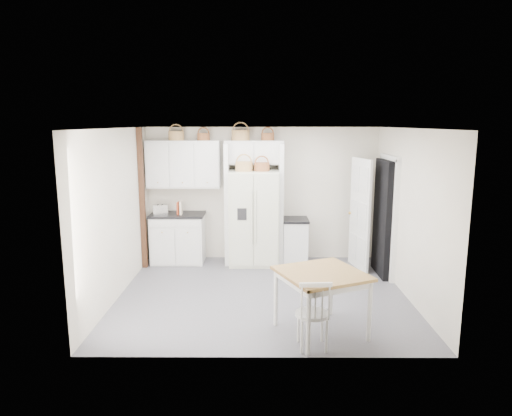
{
  "coord_description": "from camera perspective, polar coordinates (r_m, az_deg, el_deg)",
  "views": [
    {
      "loc": [
        -0.07,
        -6.88,
        2.68
      ],
      "look_at": [
        -0.1,
        0.4,
        1.32
      ],
      "focal_mm": 32.0,
      "sensor_mm": 36.0,
      "label": 1
    }
  ],
  "objects": [
    {
      "name": "door_slab",
      "position": [
        8.59,
        12.85,
        -0.77
      ],
      "size": [
        0.21,
        0.79,
        2.05
      ],
      "primitive_type": "cube",
      "rotation": [
        0.0,
        0.0,
        -1.36
      ],
      "color": "white",
      "rests_on": "floor"
    },
    {
      "name": "wall_right",
      "position": [
        7.39,
        18.56,
        -0.71
      ],
      "size": [
        0.0,
        4.0,
        4.0
      ],
      "primitive_type": "plane",
      "rotation": [
        1.57,
        0.0,
        -1.57
      ],
      "color": "beige",
      "rests_on": "floor"
    },
    {
      "name": "basket_upper_c",
      "position": [
        8.78,
        -6.58,
        8.84
      ],
      "size": [
        0.24,
        0.24,
        0.14
      ],
      "primitive_type": "cylinder",
      "color": "maroon",
      "rests_on": "upper_cabinet"
    },
    {
      "name": "cookbook_cream",
      "position": [
        8.77,
        -9.36,
        0.02
      ],
      "size": [
        0.04,
        0.17,
        0.25
      ],
      "primitive_type": "cube",
      "rotation": [
        0.0,
        0.0,
        0.01
      ],
      "color": "beige",
      "rests_on": "counter_left"
    },
    {
      "name": "basket_fridge_a",
      "position": [
        8.45,
        -1.51,
        5.22
      ],
      "size": [
        0.32,
        0.32,
        0.17
      ],
      "primitive_type": "cylinder",
      "color": "#9F7740",
      "rests_on": "refrigerator"
    },
    {
      "name": "fridge_panel_left",
      "position": [
        8.74,
        -3.6,
        0.51
      ],
      "size": [
        0.08,
        0.6,
        2.3
      ],
      "primitive_type": "cube",
      "color": "white",
      "rests_on": "floor"
    },
    {
      "name": "doorway_void",
      "position": [
        8.36,
        15.75,
        -1.22
      ],
      "size": [
        0.18,
        0.85,
        2.05
      ],
      "primitive_type": "cube",
      "color": "black",
      "rests_on": "floor"
    },
    {
      "name": "base_cab_left",
      "position": [
        9.0,
        -9.7,
        -3.82
      ],
      "size": [
        0.99,
        0.63,
        0.92
      ],
      "primitive_type": "cube",
      "color": "white",
      "rests_on": "floor"
    },
    {
      "name": "fridge_panel_right",
      "position": [
        8.73,
        3.1,
        0.5
      ],
      "size": [
        0.08,
        0.6,
        2.3
      ],
      "primitive_type": "cube",
      "color": "white",
      "rests_on": "floor"
    },
    {
      "name": "counter_right",
      "position": [
        8.81,
        4.91,
        -1.48
      ],
      "size": [
        0.5,
        0.6,
        0.04
      ],
      "primitive_type": "cube",
      "color": "black",
      "rests_on": "base_cab_right"
    },
    {
      "name": "counter_left",
      "position": [
        8.89,
        -9.79,
        -0.81
      ],
      "size": [
        1.04,
        0.67,
        0.04
      ],
      "primitive_type": "cube",
      "color": "black",
      "rests_on": "base_cab_left"
    },
    {
      "name": "wall_back",
      "position": [
        8.99,
        0.72,
        1.78
      ],
      "size": [
        4.5,
        0.0,
        4.5
      ],
      "primitive_type": "plane",
      "rotation": [
        1.57,
        0.0,
        0.0
      ],
      "color": "beige",
      "rests_on": "floor"
    },
    {
      "name": "base_cab_right",
      "position": [
        8.91,
        4.87,
        -4.19
      ],
      "size": [
        0.47,
        0.56,
        0.82
      ],
      "primitive_type": "cube",
      "color": "white",
      "rests_on": "floor"
    },
    {
      "name": "cookbook_red",
      "position": [
        8.78,
        -9.64,
        -0.02
      ],
      "size": [
        0.06,
        0.16,
        0.24
      ],
      "primitive_type": "cube",
      "rotation": [
        0.0,
        0.0,
        -0.14
      ],
      "color": "maroon",
      "rests_on": "counter_left"
    },
    {
      "name": "basket_fridge_b",
      "position": [
        8.45,
        0.72,
        5.17
      ],
      "size": [
        0.28,
        0.28,
        0.15
      ],
      "primitive_type": "cylinder",
      "color": "maroon",
      "rests_on": "refrigerator"
    },
    {
      "name": "basket_upper_b",
      "position": [
        8.85,
        -9.94,
        8.88
      ],
      "size": [
        0.29,
        0.29,
        0.17
      ],
      "primitive_type": "cylinder",
      "color": "#9F7740",
      "rests_on": "upper_cabinet"
    },
    {
      "name": "floor",
      "position": [
        7.39,
        0.81,
        -10.67
      ],
      "size": [
        4.5,
        4.5,
        0.0
      ],
      "primitive_type": "plane",
      "color": "#505053",
      "rests_on": "ground"
    },
    {
      "name": "basket_bridge_b",
      "position": [
        8.72,
        1.47,
        8.9
      ],
      "size": [
        0.24,
        0.24,
        0.14
      ],
      "primitive_type": "cylinder",
      "color": "maroon",
      "rests_on": "bridge_cabinet"
    },
    {
      "name": "bridge_cabinet",
      "position": [
        8.73,
        -0.25,
        6.97
      ],
      "size": [
        1.12,
        0.34,
        0.45
      ],
      "primitive_type": "cube",
      "color": "white",
      "rests_on": "wall_back"
    },
    {
      "name": "ceiling",
      "position": [
        6.88,
        0.87,
        9.94
      ],
      "size": [
        4.5,
        4.5,
        0.0
      ],
      "primitive_type": "plane",
      "color": "white",
      "rests_on": "wall_back"
    },
    {
      "name": "wall_left",
      "position": [
        7.35,
        -16.99,
        -0.68
      ],
      "size": [
        0.0,
        4.0,
        4.0
      ],
      "primitive_type": "plane",
      "rotation": [
        1.57,
        0.0,
        1.57
      ],
      "color": "beige",
      "rests_on": "floor"
    },
    {
      "name": "upper_cabinet",
      "position": [
        8.86,
        -9.05,
        5.43
      ],
      "size": [
        1.4,
        0.34,
        0.9
      ],
      "primitive_type": "cube",
      "color": "white",
      "rests_on": "wall_back"
    },
    {
      "name": "refrigerator",
      "position": [
        8.7,
        -0.25,
        -1.19
      ],
      "size": [
        0.93,
        0.75,
        1.8
      ],
      "primitive_type": "cube",
      "color": "silver",
      "rests_on": "floor"
    },
    {
      "name": "toaster",
      "position": [
        8.85,
        -11.88,
        -0.19
      ],
      "size": [
        0.3,
        0.23,
        0.19
      ],
      "primitive_type": "cube",
      "rotation": [
        0.0,
        0.0,
        0.29
      ],
      "color": "silver",
      "rests_on": "counter_left"
    },
    {
      "name": "basket_bridge_a",
      "position": [
        8.72,
        -1.94,
        9.07
      ],
      "size": [
        0.34,
        0.34,
        0.19
      ],
      "primitive_type": "cylinder",
      "color": "#9F7740",
      "rests_on": "bridge_cabinet"
    },
    {
      "name": "trim_post",
      "position": [
        8.62,
        -14.04,
        1.08
      ],
      "size": [
        0.09,
        0.09,
        2.6
      ],
      "primitive_type": "cube",
      "color": "black",
      "rests_on": "floor"
    },
    {
      "name": "windsor_chair",
      "position": [
        5.64,
        7.08,
        -13.0
      ],
      "size": [
        0.44,
        0.4,
        0.86
      ],
      "primitive_type": "cube",
      "rotation": [
        0.0,
        0.0,
        0.05
      ],
      "color": "white",
      "rests_on": "floor"
    },
    {
      "name": "dining_table",
      "position": [
        6.03,
        8.12,
        -11.64
      ],
      "size": [
        1.3,
        1.3,
        0.82
      ],
      "primitive_type": "cube",
      "rotation": [
        0.0,
        0.0,
        0.41
      ],
      "color": "brown",
      "rests_on": "floor"
    }
  ]
}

